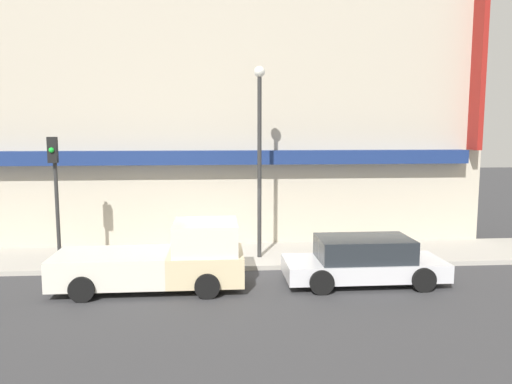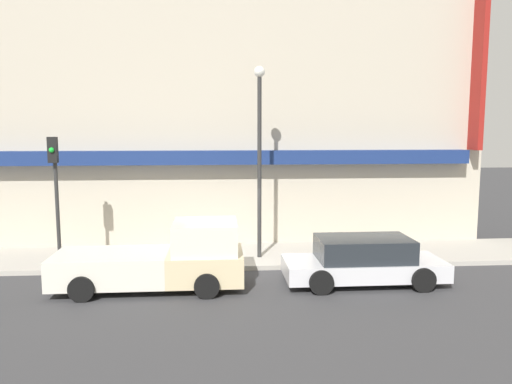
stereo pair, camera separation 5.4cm
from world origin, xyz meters
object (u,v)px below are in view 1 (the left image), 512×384
street_lamp (259,142)px  traffic_light (55,178)px  fire_hydrant (366,247)px  pickup_truck (163,260)px  parked_car (364,261)px

street_lamp → traffic_light: 6.58m
fire_hydrant → traffic_light: 10.33m
pickup_truck → fire_hydrant: 6.93m
parked_car → fire_hydrant: parked_car is taller
traffic_light → pickup_truck: bearing=-31.5°
parked_car → fire_hydrant: (0.77, 2.31, -0.17)m
pickup_truck → traffic_light: 4.63m
street_lamp → traffic_light: street_lamp is taller
pickup_truck → fire_hydrant: bearing=17.6°
parked_car → fire_hydrant: size_ratio=6.55×
street_lamp → parked_car: bearing=-43.3°
pickup_truck → traffic_light: traffic_light is taller
pickup_truck → traffic_light: size_ratio=1.28×
parked_car → street_lamp: 5.12m
pickup_truck → street_lamp: size_ratio=0.83×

